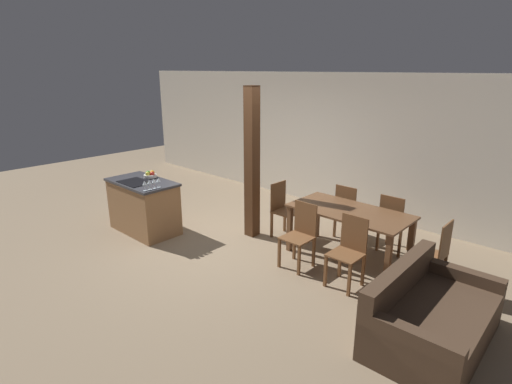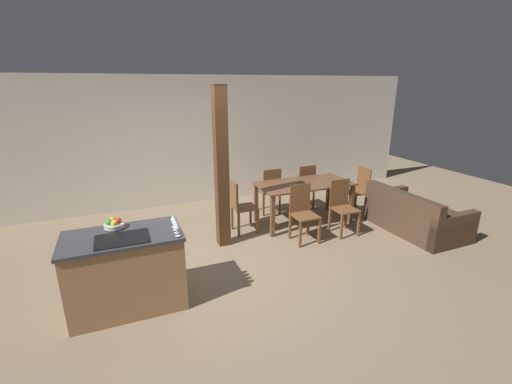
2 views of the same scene
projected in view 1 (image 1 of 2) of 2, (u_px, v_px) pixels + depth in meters
The scene contains 17 objects.
ground_plane at pixel (222, 242), 6.67m from camera, with size 16.00×16.00×0.00m, color #847056.
wall_back at pixel (321, 140), 8.25m from camera, with size 11.20×0.08×2.70m.
kitchen_island at pixel (144, 206), 6.98m from camera, with size 1.29×0.73×0.93m.
fruit_bowl at pixel (150, 175), 7.04m from camera, with size 0.23×0.23×0.12m.
wine_glass_near at pixel (145, 183), 6.24m from camera, with size 0.07×0.07×0.16m.
wine_glass_middle at pixel (149, 182), 6.30m from camera, with size 0.07×0.07×0.16m.
wine_glass_far at pixel (154, 181), 6.35m from camera, with size 0.07×0.07×0.16m.
wine_glass_end at pixel (158, 180), 6.41m from camera, with size 0.07×0.07×0.16m.
dining_table at pixel (349, 217), 5.90m from camera, with size 1.75×0.88×0.77m.
dining_chair_near_left at pixel (300, 234), 5.74m from camera, with size 0.40×0.40×0.94m.
dining_chair_near_right at pixel (349, 250), 5.23m from camera, with size 0.40×0.40×0.94m.
dining_chair_far_left at pixel (348, 211), 6.67m from camera, with size 0.40×0.40×0.94m.
dining_chair_far_right at pixel (393, 222), 6.16m from camera, with size 0.40×0.40×0.94m.
dining_chair_head_end at pixel (283, 209), 6.76m from camera, with size 0.40×0.40×0.94m.
dining_chair_foot_end at pixel (434, 253), 5.14m from camera, with size 0.40×0.40×0.94m.
couch at pixel (430, 318), 4.18m from camera, with size 0.98×1.64×0.77m.
timber_post at pixel (252, 164), 6.58m from camera, with size 0.19×0.19×2.52m.
Camera 1 is at (4.58, -4.10, 2.78)m, focal length 28.00 mm.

